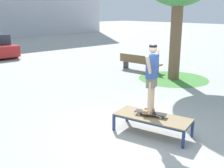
% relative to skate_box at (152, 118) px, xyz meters
% --- Properties ---
extents(ground_plane, '(120.00, 120.00, 0.00)m').
position_rel_skate_box_xyz_m(ground_plane, '(-0.22, 0.08, -0.41)').
color(ground_plane, '#A8A8A3').
extents(skate_box, '(1.23, 2.03, 0.46)m').
position_rel_skate_box_xyz_m(skate_box, '(0.00, 0.00, 0.00)').
color(skate_box, navy).
rests_on(skate_box, ground).
extents(skateboard, '(0.50, 0.81, 0.09)m').
position_rel_skate_box_xyz_m(skateboard, '(-0.01, 0.05, 0.12)').
color(skateboard, black).
rests_on(skateboard, skate_box).
extents(skater, '(0.95, 0.46, 1.69)m').
position_rel_skate_box_xyz_m(skater, '(-0.02, 0.06, 1.12)').
color(skater, beige).
rests_on(skater, skateboard).
extents(grass_patch_near_right, '(3.16, 3.16, 0.01)m').
position_rel_skate_box_xyz_m(grass_patch_near_right, '(5.21, 3.01, -0.41)').
color(grass_patch_near_right, '#47893D').
rests_on(grass_patch_near_right, ground).
extents(park_bench, '(0.73, 2.44, 0.83)m').
position_rel_skate_box_xyz_m(park_bench, '(5.37, 5.20, 0.03)').
color(park_bench, brown).
rests_on(park_bench, ground).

